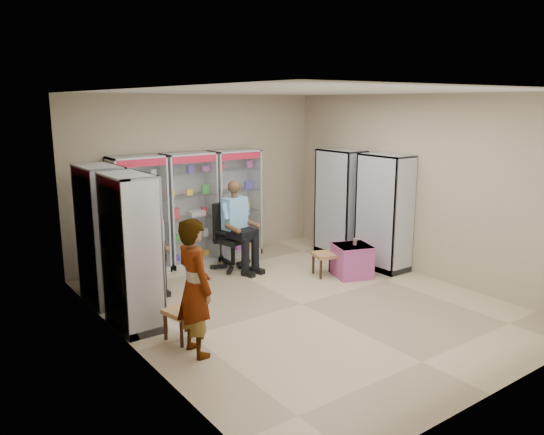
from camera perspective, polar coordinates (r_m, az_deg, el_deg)
floor at (r=7.78m, az=3.18°, el=-9.30°), size 6.00×6.00×0.00m
room_shell at (r=7.29m, az=3.37°, el=5.25°), size 5.02×6.02×3.01m
cabinet_back_left at (r=9.14m, az=-14.13°, el=0.17°), size 0.90×0.50×2.00m
cabinet_back_mid at (r=9.52m, az=-8.84°, el=0.88°), size 0.90×0.50×2.00m
cabinet_back_right at (r=9.98m, az=-4.00°, el=1.53°), size 0.90×0.50×2.00m
cabinet_right_far at (r=10.09m, az=7.34°, el=1.57°), size 0.90×0.50×2.00m
cabinet_right_near at (r=9.33m, az=11.96°, el=0.53°), size 0.90×0.50×2.00m
cabinet_left_far at (r=7.98m, az=-17.79°, el=-1.79°), size 0.90×0.50×2.00m
cabinet_left_near at (r=6.97m, az=-14.90°, el=-3.61°), size 0.90×0.50×2.00m
wooden_chair at (r=8.52m, az=-13.64°, el=-4.36°), size 0.42×0.42×0.94m
seated_customer at (r=8.42m, az=-13.58°, el=-3.14°), size 0.44×0.60×1.34m
office_chair at (r=9.24m, az=-4.26°, el=-2.03°), size 0.74×0.74×1.16m
seated_shopkeeper at (r=9.16m, az=-4.11°, el=-1.14°), size 0.60×0.75×1.47m
pink_trunk at (r=8.97m, az=8.62°, el=-4.63°), size 0.71×0.70×0.54m
tea_glass at (r=8.91m, az=8.92°, el=-2.59°), size 0.07×0.07×0.11m
woven_stool_a at (r=8.99m, az=5.77°, el=-5.02°), size 0.48×0.48×0.39m
woven_stool_b at (r=6.72m, az=-9.49°, el=-11.24°), size 0.47×0.47×0.39m
standing_man at (r=6.12m, az=-8.32°, el=-7.46°), size 0.39×0.59×1.61m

